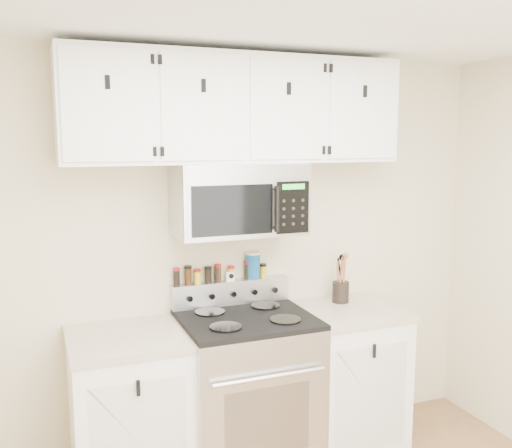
% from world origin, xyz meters
% --- Properties ---
extents(back_wall, '(3.50, 0.01, 2.50)m').
position_xyz_m(back_wall, '(0.00, 1.75, 1.25)').
color(back_wall, beige).
rests_on(back_wall, floor).
extents(range, '(0.76, 0.65, 1.10)m').
position_xyz_m(range, '(0.00, 1.43, 0.49)').
color(range, '#B7B7BA').
rests_on(range, floor).
extents(base_cabinet_left, '(0.64, 0.62, 0.92)m').
position_xyz_m(base_cabinet_left, '(-0.69, 1.45, 0.46)').
color(base_cabinet_left, white).
rests_on(base_cabinet_left, floor).
extents(base_cabinet_right, '(0.64, 0.62, 0.92)m').
position_xyz_m(base_cabinet_right, '(0.69, 1.45, 0.46)').
color(base_cabinet_right, white).
rests_on(base_cabinet_right, floor).
extents(microwave, '(0.76, 0.44, 0.42)m').
position_xyz_m(microwave, '(0.00, 1.55, 1.63)').
color(microwave, '#9E9EA3').
rests_on(microwave, back_wall).
extents(upper_cabinets, '(2.00, 0.35, 0.62)m').
position_xyz_m(upper_cabinets, '(-0.00, 1.58, 2.15)').
color(upper_cabinets, white).
rests_on(upper_cabinets, back_wall).
extents(utensil_crock, '(0.11, 0.11, 0.32)m').
position_xyz_m(utensil_crock, '(0.71, 1.58, 1.00)').
color(utensil_crock, black).
rests_on(utensil_crock, base_cabinet_right).
extents(kitchen_timer, '(0.06, 0.05, 0.06)m').
position_xyz_m(kitchen_timer, '(-0.00, 1.71, 1.13)').
color(kitchen_timer, white).
rests_on(kitchen_timer, range).
extents(salt_canister, '(0.09, 0.09, 0.17)m').
position_xyz_m(salt_canister, '(0.15, 1.71, 1.19)').
color(salt_canister, '#155290').
rests_on(salt_canister, range).
extents(spice_jar_0, '(0.04, 0.04, 0.11)m').
position_xyz_m(spice_jar_0, '(-0.35, 1.71, 1.16)').
color(spice_jar_0, black).
rests_on(spice_jar_0, range).
extents(spice_jar_1, '(0.05, 0.05, 0.12)m').
position_xyz_m(spice_jar_1, '(-0.27, 1.71, 1.16)').
color(spice_jar_1, '#3A230E').
rests_on(spice_jar_1, range).
extents(spice_jar_2, '(0.04, 0.04, 0.09)m').
position_xyz_m(spice_jar_2, '(-0.22, 1.71, 1.15)').
color(spice_jar_2, yellow).
rests_on(spice_jar_2, range).
extents(spice_jar_3, '(0.04, 0.04, 0.10)m').
position_xyz_m(spice_jar_3, '(-0.15, 1.71, 1.15)').
color(spice_jar_3, black).
rests_on(spice_jar_3, range).
extents(spice_jar_4, '(0.04, 0.04, 0.11)m').
position_xyz_m(spice_jar_4, '(-0.09, 1.71, 1.15)').
color(spice_jar_4, black).
rests_on(spice_jar_4, range).
extents(spice_jar_5, '(0.04, 0.04, 0.11)m').
position_xyz_m(spice_jar_5, '(-0.08, 1.71, 1.16)').
color(spice_jar_5, '#432510').
rests_on(spice_jar_5, range).
extents(spice_jar_6, '(0.04, 0.04, 0.09)m').
position_xyz_m(spice_jar_6, '(0.00, 1.71, 1.15)').
color(spice_jar_6, gold).
rests_on(spice_jar_6, range).
extents(spice_jar_7, '(0.05, 0.05, 0.11)m').
position_xyz_m(spice_jar_7, '(0.11, 1.71, 1.16)').
color(spice_jar_7, black).
rests_on(spice_jar_7, range).
extents(spice_jar_8, '(0.04, 0.04, 0.11)m').
position_xyz_m(spice_jar_8, '(0.13, 1.71, 1.15)').
color(spice_jar_8, '#401F0F').
rests_on(spice_jar_8, range).
extents(spice_jar_9, '(0.04, 0.04, 0.09)m').
position_xyz_m(spice_jar_9, '(0.22, 1.71, 1.15)').
color(spice_jar_9, gold).
rests_on(spice_jar_9, range).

